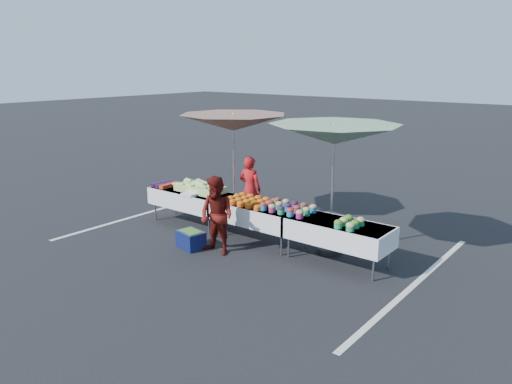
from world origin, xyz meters
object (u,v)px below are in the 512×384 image
Objects in this scene: table_right at (338,232)px; table_center at (256,213)px; vendor at (250,189)px; customer at (217,216)px; umbrella_right at (334,135)px; storage_bin at (191,239)px; table_left at (191,198)px; umbrella_left at (233,123)px.

table_center is at bearing 180.00° from table_right.
table_center is at bearing 125.63° from vendor.
umbrella_right reaches higher than customer.
customer is 0.80m from storage_bin.
table_left is 1.30× the size of customer.
umbrella_right is at bearing 38.53° from customer.
umbrella_left is 2.71m from umbrella_right.
customer is at bearing -29.74° from table_left.
umbrella_right is 4.84× the size of storage_bin.
storage_bin is at bearing -146.53° from umbrella_right.
umbrella_right is (2.68, -0.40, 0.02)m from umbrella_left.
umbrella_left is at bearing 171.52° from umbrella_right.
umbrella_left reaches higher than vendor.
umbrella_right reaches higher than table_center.
customer reaches higher than table_right.
table_left is 1.88m from customer.
table_right is 2.78m from storage_bin.
table_left is 1.00× the size of table_right.
table_right is at bearing 24.10° from customer.
umbrella_left is at bearing 120.73° from customer.
table_center is 1.80m from table_right.
vendor is 2.12m from storage_bin.
table_left is 1.29× the size of vendor.
table_center is at bearing 65.19° from storage_bin.
umbrella_left reaches higher than customer.
storage_bin is at bearing 87.57° from vendor.
table_right is at bearing 0.00° from table_left.
umbrella_right reaches higher than umbrella_left.
table_right reaches higher than storage_bin.
umbrella_left is at bearing 165.30° from table_right.
table_right is at bearing -47.38° from umbrella_right.
table_center is 1.30× the size of customer.
table_center is at bearing 78.52° from customer.
table_center is 1.39m from vendor.
storage_bin is (0.50, -1.84, -1.98)m from umbrella_left.
umbrella_left is (-1.08, 1.73, 1.44)m from customer.
umbrella_right is (-0.37, 0.40, 1.59)m from table_right.
table_left is 1.80m from table_center.
table_center is 3.26× the size of storage_bin.
table_center is at bearing -32.63° from umbrella_left.
storage_bin is (1.05, -1.04, -0.41)m from table_left.
umbrella_left reaches higher than storage_bin.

